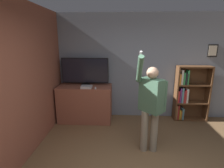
% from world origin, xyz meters
% --- Properties ---
extents(wall_back, '(6.17, 0.09, 2.70)m').
position_xyz_m(wall_back, '(0.00, 2.80, 1.35)').
color(wall_back, gray).
rests_on(wall_back, ground_plane).
extents(wall_side_brick, '(0.06, 4.37, 2.70)m').
position_xyz_m(wall_side_brick, '(-2.11, 1.39, 1.35)').
color(wall_side_brick, '#93513D').
rests_on(wall_side_brick, ground_plane).
extents(tv_ledge, '(1.33, 0.62, 0.92)m').
position_xyz_m(tv_ledge, '(-1.37, 2.43, 0.46)').
color(tv_ledge, '#93513D').
rests_on(tv_ledge, ground_plane).
extents(television, '(1.18, 0.22, 0.69)m').
position_xyz_m(television, '(-1.37, 2.54, 1.28)').
color(television, black).
rests_on(television, tv_ledge).
extents(game_console, '(0.26, 0.21, 0.06)m').
position_xyz_m(game_console, '(-1.28, 2.25, 0.94)').
color(game_console, silver).
rests_on(game_console, tv_ledge).
extents(remote_loose, '(0.06, 0.14, 0.02)m').
position_xyz_m(remote_loose, '(-1.06, 2.21, 0.93)').
color(remote_loose, white).
rests_on(remote_loose, tv_ledge).
extents(bookshelf, '(0.83, 0.28, 1.42)m').
position_xyz_m(bookshelf, '(1.26, 2.62, 0.69)').
color(bookshelf, brown).
rests_on(bookshelf, ground_plane).
extents(person, '(0.55, 0.53, 1.87)m').
position_xyz_m(person, '(0.07, 1.20, 0.96)').
color(person, gray).
rests_on(person, ground_plane).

